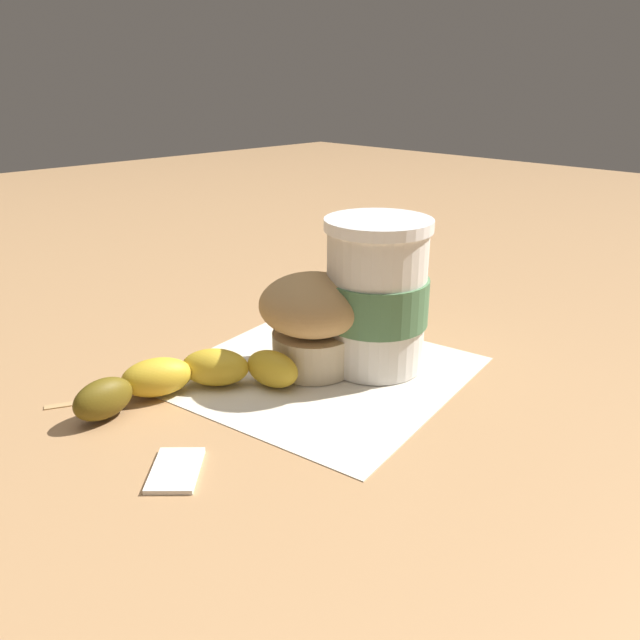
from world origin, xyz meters
TOP-DOWN VIEW (x-y plane):
  - ground_plane at (0.00, 0.00)m, footprint 3.00×3.00m
  - paper_napkin at (0.00, 0.00)m, footprint 0.27×0.27m
  - coffee_cup at (-0.05, 0.02)m, footprint 0.09×0.09m
  - muffin at (-0.00, -0.01)m, footprint 0.10×0.10m
  - banana at (0.11, -0.05)m, footprint 0.17×0.11m
  - sugar_packet at (0.18, 0.04)m, footprint 0.06×0.06m
  - wooden_stirrer at (0.16, -0.09)m, footprint 0.10×0.06m

SIDE VIEW (x-z plane):
  - ground_plane at x=0.00m, z-range 0.00..0.00m
  - paper_napkin at x=0.00m, z-range 0.00..0.00m
  - wooden_stirrer at x=0.16m, z-range 0.00..0.00m
  - sugar_packet at x=0.18m, z-range 0.00..0.01m
  - banana at x=0.11m, z-range 0.00..0.03m
  - muffin at x=0.00m, z-range 0.01..0.10m
  - coffee_cup at x=-0.05m, z-range 0.00..0.14m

